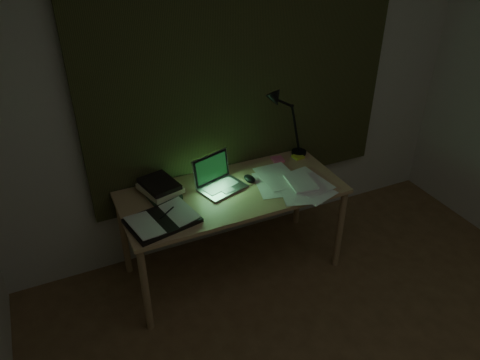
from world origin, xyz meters
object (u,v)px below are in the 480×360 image
object	(u,v)px
open_textbook	(162,220)
loose_papers	(292,184)
laptop	(222,175)
book_stack	(160,188)
desk_lamp	(302,117)
desk	(233,231)

from	to	relation	value
open_textbook	loose_papers	bearing A→B (deg)	-9.35
laptop	book_stack	world-z (taller)	laptop
book_stack	desk_lamp	xyz separation A→B (m)	(1.10, 0.10, 0.24)
desk	open_textbook	bearing A→B (deg)	-165.42
desk	open_textbook	size ratio (longest dim) A/B	3.68
laptop	desk_lamp	size ratio (longest dim) A/B	0.55
open_textbook	book_stack	distance (m)	0.31
open_textbook	desk_lamp	bearing A→B (deg)	6.98
loose_papers	desk_lamp	bearing A→B (deg)	53.36
open_textbook	loose_papers	size ratio (longest dim) A/B	1.00
open_textbook	desk_lamp	xyz separation A→B (m)	(1.17, 0.39, 0.28)
book_stack	laptop	bearing A→B (deg)	-15.83
book_stack	open_textbook	bearing A→B (deg)	-104.30
desk	book_stack	distance (m)	0.60
loose_papers	desk_lamp	size ratio (longest dim) A/B	0.68
book_stack	loose_papers	size ratio (longest dim) A/B	0.63
laptop	loose_papers	distance (m)	0.48
desk	loose_papers	size ratio (longest dim) A/B	3.67
open_textbook	desk_lamp	distance (m)	1.26
open_textbook	loose_papers	world-z (taller)	open_textbook
open_textbook	book_stack	world-z (taller)	book_stack
desk	open_textbook	world-z (taller)	open_textbook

